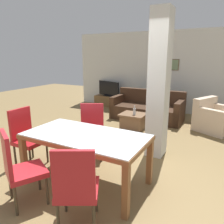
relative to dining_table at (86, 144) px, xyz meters
name	(u,v)px	position (x,y,z in m)	size (l,w,h in m)	color
ground_plane	(87,182)	(0.00, 0.00, -0.63)	(18.00, 18.00, 0.00)	olive
back_wall	(171,72)	(0.00, 5.00, 0.72)	(7.20, 0.09, 2.70)	silver
divider_pillar	(159,86)	(0.62, 1.49, 0.72)	(0.34, 0.39, 2.70)	silver
dining_table	(86,144)	(0.00, 0.00, 0.00)	(1.81, 0.95, 0.78)	brown
dining_chair_near_right	(76,185)	(0.45, -0.82, -0.09)	(0.62, 0.62, 1.01)	#B12027
dining_chair_far_left	(92,129)	(-0.45, 0.84, -0.09)	(0.62, 0.62, 1.01)	#B4202A
dining_chair_head_left	(26,135)	(-1.27, 0.00, -0.09)	(0.46, 0.46, 1.01)	red
dining_chair_near_left	(19,166)	(-0.45, -0.82, -0.09)	(0.62, 0.62, 1.01)	#B3222A
sofa	(147,110)	(-0.35, 3.74, -0.34)	(2.10, 0.94, 0.87)	#3B2517
armchair	(214,120)	(1.53, 3.54, -0.34)	(1.14, 1.15, 0.83)	beige
coffee_table	(133,121)	(-0.38, 2.72, -0.42)	(0.66, 0.58, 0.40)	brown
bottle	(134,111)	(-0.32, 2.63, -0.13)	(0.07, 0.07, 0.24)	#B2B7BC
tv_stand	(109,101)	(-2.25, 4.72, -0.43)	(1.07, 0.40, 0.40)	brown
tv_screen	(109,89)	(-2.25, 4.72, 0.04)	(1.01, 0.37, 0.55)	black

